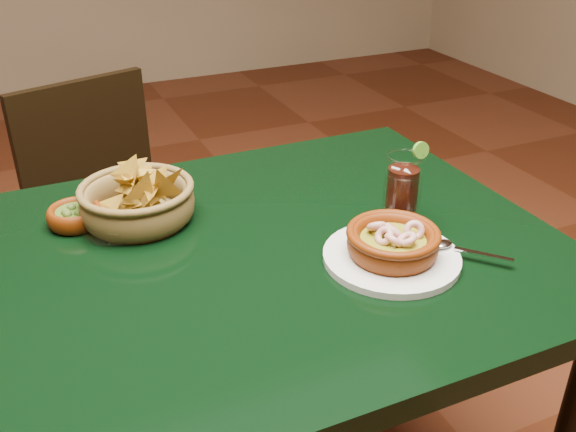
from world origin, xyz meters
name	(u,v)px	position (x,y,z in m)	size (l,w,h in m)	color
dining_table	(209,309)	(0.00, 0.00, 0.65)	(1.20, 0.80, 0.75)	black
dining_chair	(115,227)	(-0.05, 0.70, 0.46)	(0.49, 0.49, 0.84)	black
shrimp_plate	(393,245)	(0.28, -0.13, 0.78)	(0.28, 0.22, 0.07)	silver
chip_basket	(138,201)	(-0.07, 0.18, 0.79)	(0.24, 0.24, 0.15)	brown
guacamole_ramekin	(75,216)	(-0.17, 0.21, 0.77)	(0.12, 0.12, 0.04)	#541D04
cola_drink	(402,193)	(0.35, -0.04, 0.82)	(0.14, 0.14, 0.16)	white
glass_ashtray	(115,226)	(-0.12, 0.15, 0.76)	(0.12, 0.12, 0.03)	white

